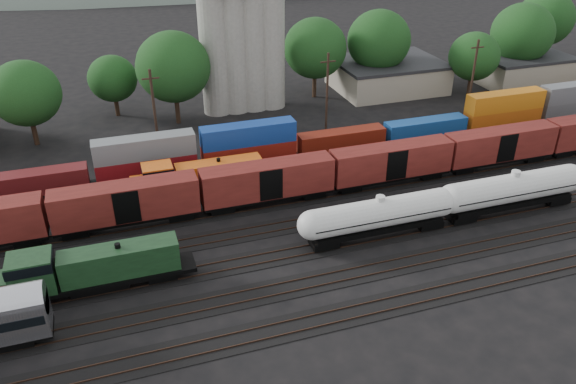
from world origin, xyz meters
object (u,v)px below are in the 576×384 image
object	(u,v)px
orange_locomotive	(195,176)
green_locomotive	(85,269)
grain_silo	(241,40)
tank_car_a	(379,215)

from	to	relation	value
orange_locomotive	green_locomotive	bearing A→B (deg)	-129.55
green_locomotive	grain_silo	distance (m)	48.72
green_locomotive	grain_silo	world-z (taller)	grain_silo
green_locomotive	orange_locomotive	world-z (taller)	green_locomotive
orange_locomotive	grain_silo	world-z (taller)	grain_silo
green_locomotive	orange_locomotive	bearing A→B (deg)	50.45
orange_locomotive	grain_silo	distance (m)	30.16
tank_car_a	grain_silo	world-z (taller)	grain_silo
green_locomotive	tank_car_a	bearing A→B (deg)	-0.00
tank_car_a	orange_locomotive	xyz separation A→B (m)	(-16.14, 15.00, -0.32)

